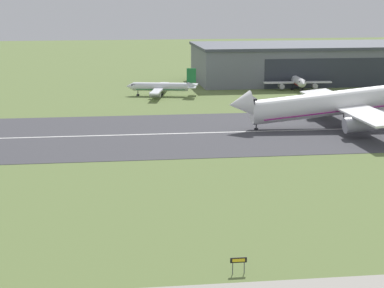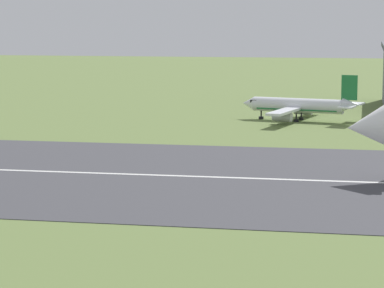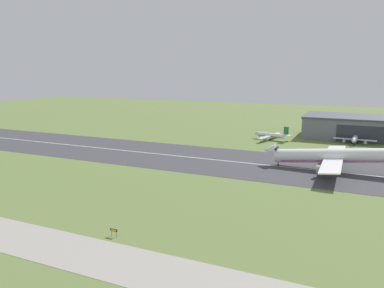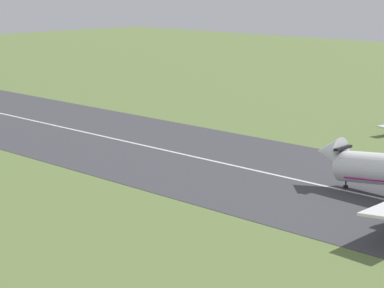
{
  "view_description": "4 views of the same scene",
  "coord_description": "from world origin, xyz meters",
  "px_view_note": "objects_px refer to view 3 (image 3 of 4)",
  "views": [
    {
      "loc": [
        -1.99,
        -36.42,
        29.9
      ],
      "look_at": [
        15.66,
        88.92,
        3.25
      ],
      "focal_mm": 70.0,
      "sensor_mm": 36.0,
      "label": 1
    },
    {
      "loc": [
        29.19,
        19.5,
        17.4
      ],
      "look_at": [
        14.35,
        96.97,
        6.2
      ],
      "focal_mm": 85.0,
      "sensor_mm": 36.0,
      "label": 2
    },
    {
      "loc": [
        61.09,
        -26.27,
        36.01
      ],
      "look_at": [
        0.2,
        108.2,
        7.29
      ],
      "focal_mm": 35.0,
      "sensor_mm": 36.0,
      "label": 3
    },
    {
      "loc": [
        100.33,
        10.81,
        34.33
      ],
      "look_at": [
        3.94,
        109.24,
        4.29
      ],
      "focal_mm": 70.0,
      "sensor_mm": 36.0,
      "label": 4
    }
  ],
  "objects_px": {
    "airplane_landing": "(338,156)",
    "airplane_parked_west": "(355,139)",
    "airplane_parked_centre": "(271,135)",
    "runway_sign": "(114,231)"
  },
  "relations": [
    {
      "from": "airplane_landing",
      "to": "airplane_parked_centre",
      "type": "relative_size",
      "value": 2.31
    },
    {
      "from": "airplane_parked_west",
      "to": "airplane_parked_centre",
      "type": "distance_m",
      "value": 41.59
    },
    {
      "from": "airplane_landing",
      "to": "airplane_parked_west",
      "type": "distance_m",
      "value": 60.65
    },
    {
      "from": "airplane_parked_west",
      "to": "runway_sign",
      "type": "height_order",
      "value": "airplane_parked_west"
    },
    {
      "from": "airplane_landing",
      "to": "airplane_parked_west",
      "type": "bearing_deg",
      "value": 85.42
    },
    {
      "from": "airplane_parked_west",
      "to": "runway_sign",
      "type": "xyz_separation_m",
      "value": [
        -46.14,
        -140.0,
        -1.25
      ]
    },
    {
      "from": "airplane_landing",
      "to": "airplane_parked_west",
      "type": "height_order",
      "value": "airplane_landing"
    },
    {
      "from": "airplane_landing",
      "to": "airplane_parked_centre",
      "type": "xyz_separation_m",
      "value": [
        -36.14,
        53.29,
        -3.1
      ]
    },
    {
      "from": "airplane_parked_west",
      "to": "airplane_parked_centre",
      "type": "height_order",
      "value": "airplane_parked_west"
    },
    {
      "from": "airplane_landing",
      "to": "runway_sign",
      "type": "height_order",
      "value": "airplane_landing"
    }
  ]
}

